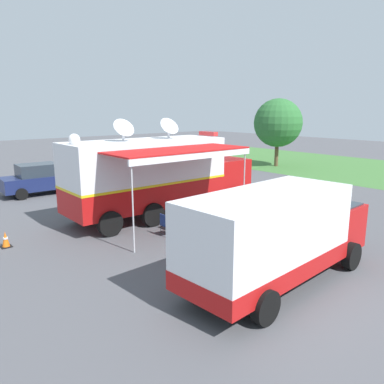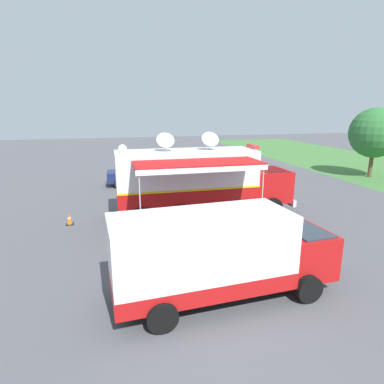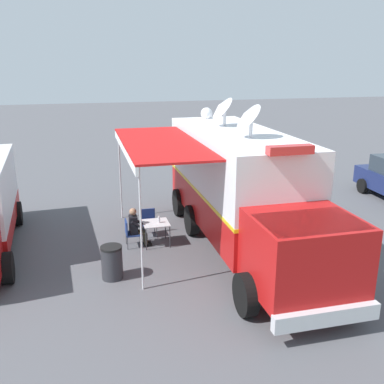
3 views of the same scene
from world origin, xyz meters
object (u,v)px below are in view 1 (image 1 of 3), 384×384
command_truck (160,173)px  trash_bin (243,219)px  traffic_cone (6,240)px  car_far_corner (40,179)px  water_bottle (181,210)px  support_truck (278,236)px  folding_chair_beside_table (167,223)px  folding_chair_at_table (195,223)px  car_behind_truck (109,170)px  seated_responder (191,219)px  folding_table (182,215)px

command_truck → trash_bin: 4.45m
command_truck → traffic_cone: 6.91m
command_truck → car_far_corner: bearing=-161.3°
command_truck → water_bottle: (2.41, -0.72, -1.11)m
support_truck → command_truck: bearing=168.0°
command_truck → folding_chair_beside_table: bearing=-31.7°
folding_chair_at_table → car_behind_truck: 11.92m
seated_responder → support_truck: support_truck is taller
water_bottle → folding_chair_beside_table: size_ratio=0.26×
folding_chair_at_table → folding_chair_beside_table: bearing=-130.1°
traffic_cone → support_truck: support_truck is taller
folding_chair_beside_table → car_behind_truck: 11.46m
folding_chair_beside_table → car_behind_truck: size_ratio=0.20×
support_truck → car_far_corner: 15.98m
water_bottle → car_far_corner: 10.69m
folding_chair_beside_table → support_truck: (5.25, -0.05, 0.87)m
seated_responder → car_far_corner: size_ratio=0.29×
folding_chair_at_table → trash_bin: (0.72, 1.95, -0.06)m
folding_chair_at_table → car_far_corner: (-11.39, -1.96, 0.37)m
folding_table → traffic_cone: size_ratio=1.39×
command_truck → water_bottle: 2.75m
folding_chair_at_table → car_behind_truck: (-11.63, 2.60, 0.37)m
water_bottle → car_behind_truck: bearing=166.7°
water_bottle → car_behind_truck: 11.03m
folding_chair_beside_table → seated_responder: bearing=58.5°
folding_chair_beside_table → traffic_cone: folding_chair_beside_table is taller
folding_chair_at_table → car_far_corner: 11.56m
command_truck → traffic_cone: bearing=-91.0°
traffic_cone → car_behind_truck: car_behind_truck is taller
folding_chair_at_table → traffic_cone: bearing=-120.0°
folding_chair_at_table → water_bottle: bearing=175.7°
water_bottle → folding_chair_beside_table: 0.97m
water_bottle → support_truck: size_ratio=0.03×
command_truck → folding_table: command_truck is taller
folding_table → folding_chair_at_table: size_ratio=0.92×
command_truck → support_truck: (7.85, -1.66, -0.56)m
folding_chair_at_table → seated_responder: (-0.19, 0.00, 0.14)m
folding_table → seated_responder: seated_responder is taller
traffic_cone → seated_responder: bearing=61.4°
folding_chair_at_table → trash_bin: size_ratio=0.96×
folding_table → car_far_corner: car_far_corner is taller
command_truck → folding_table: 2.91m
folding_chair_beside_table → traffic_cone: size_ratio=1.50×
folding_table → traffic_cone: 6.51m
car_behind_truck → traffic_cone: bearing=-46.1°
seated_responder → folding_chair_beside_table: bearing=-121.5°
folding_table → folding_chair_at_table: bearing=-1.6°
water_bottle → seated_responder: seated_responder is taller
command_truck → folding_table: (2.50, -0.76, -1.27)m
command_truck → folding_chair_at_table: command_truck is taller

